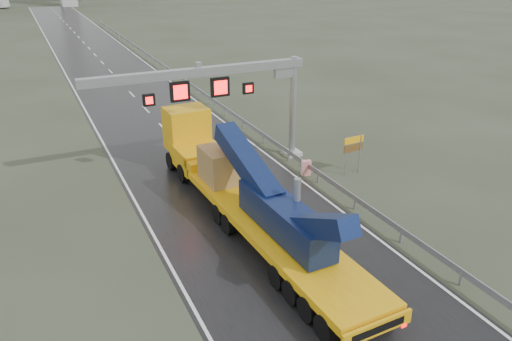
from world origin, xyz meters
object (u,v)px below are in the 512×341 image
sign_gantry (230,87)px  exit_sign_pair (353,147)px  heavy_haul_truck (234,180)px  striped_barrier (306,168)px

sign_gantry → exit_sign_pair: 9.07m
sign_gantry → heavy_haul_truck: bearing=-111.0°
heavy_haul_truck → exit_sign_pair: bearing=6.8°
sign_gantry → exit_sign_pair: (6.84, -4.65, -3.74)m
sign_gantry → heavy_haul_truck: size_ratio=0.70×
exit_sign_pair → striped_barrier: size_ratio=2.56×
heavy_haul_truck → striped_barrier: bearing=19.7°
heavy_haul_truck → exit_sign_pair: (9.18, 1.45, -0.06)m
exit_sign_pair → sign_gantry: bearing=141.9°
sign_gantry → striped_barrier: size_ratio=14.26×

